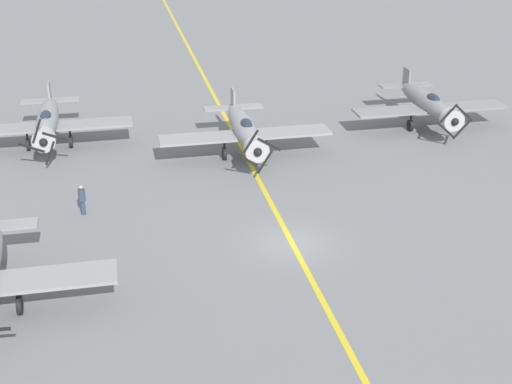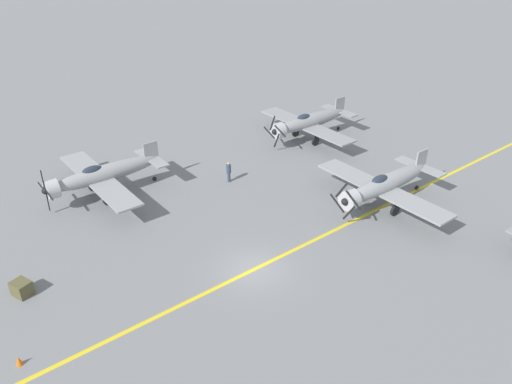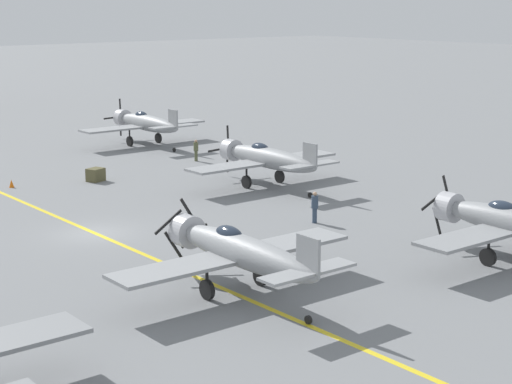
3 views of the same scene
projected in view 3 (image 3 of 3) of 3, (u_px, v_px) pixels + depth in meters
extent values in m
plane|color=slate|center=(95.00, 233.00, 47.82)|extent=(400.00, 400.00, 0.00)
cube|color=yellow|center=(95.00, 233.00, 47.82)|extent=(0.30, 160.00, 0.01)
cylinder|color=#B7B7BC|center=(449.00, 207.00, 45.25)|extent=(1.57, 0.90, 1.58)
ellipsoid|color=#232D3D|center=(503.00, 208.00, 42.60)|extent=(0.80, 1.70, 0.76)
cube|color=gray|center=(508.00, 227.00, 42.51)|extent=(12.00, 2.10, 0.16)
sphere|color=black|center=(442.00, 205.00, 45.63)|extent=(0.56, 0.56, 0.56)
cube|color=black|center=(451.00, 209.00, 46.20)|extent=(1.67, 0.06, 0.80)
cube|color=black|center=(447.00, 190.00, 45.66)|extent=(0.80, 0.06, 1.67)
cube|color=black|center=(432.00, 201.00, 45.07)|extent=(1.67, 0.06, 0.80)
cube|color=black|center=(437.00, 221.00, 45.60)|extent=(0.80, 0.06, 1.67)
cylinder|color=black|center=(489.00, 245.00, 41.74)|extent=(0.14, 0.14, 1.26)
cylinder|color=black|center=(488.00, 257.00, 41.87)|extent=(0.22, 0.90, 0.90)
ellipsoid|color=#929497|center=(270.00, 158.00, 59.23)|extent=(1.50, 9.50, 1.42)
cylinder|color=#B7B7BC|center=(232.00, 150.00, 62.62)|extent=(1.57, 0.90, 1.58)
ellipsoid|color=#232D3D|center=(260.00, 148.00, 59.98)|extent=(0.80, 1.70, 0.76)
cube|color=#929497|center=(263.00, 162.00, 59.88)|extent=(12.00, 2.10, 0.16)
cube|color=#929497|center=(310.00, 165.00, 56.08)|extent=(4.40, 1.10, 0.12)
cube|color=#929497|center=(310.00, 155.00, 55.94)|extent=(0.14, 1.30, 1.60)
sphere|color=black|center=(228.00, 149.00, 63.00)|extent=(0.56, 0.56, 0.56)
cube|color=black|center=(227.00, 161.00, 63.17)|extent=(0.22, 0.06, 1.75)
cube|color=black|center=(237.00, 148.00, 63.55)|extent=(1.75, 0.06, 0.22)
cube|color=black|center=(228.00, 137.00, 62.84)|extent=(0.22, 0.06, 1.75)
cube|color=black|center=(218.00, 150.00, 62.46)|extent=(1.75, 0.06, 0.22)
cylinder|color=black|center=(247.00, 173.00, 59.11)|extent=(0.14, 0.14, 1.26)
cylinder|color=black|center=(247.00, 182.00, 59.25)|extent=(0.22, 0.90, 0.90)
cylinder|color=black|center=(280.00, 168.00, 60.94)|extent=(0.14, 0.14, 1.26)
cylinder|color=black|center=(280.00, 177.00, 61.07)|extent=(0.22, 0.90, 0.90)
cylinder|color=black|center=(310.00, 195.00, 56.48)|extent=(0.12, 0.36, 0.36)
ellipsoid|color=#929597|center=(148.00, 123.00, 76.36)|extent=(1.50, 9.50, 1.42)
cylinder|color=#B7B7BC|center=(123.00, 118.00, 79.76)|extent=(1.58, 0.90, 1.58)
ellipsoid|color=#232D3D|center=(141.00, 115.00, 77.11)|extent=(0.80, 1.70, 0.76)
cube|color=#929597|center=(144.00, 126.00, 77.02)|extent=(12.00, 2.10, 0.16)
cube|color=#929597|center=(173.00, 126.00, 73.21)|extent=(4.40, 1.10, 0.12)
cube|color=#929597|center=(173.00, 119.00, 73.07)|extent=(0.14, 1.30, 1.60)
sphere|color=black|center=(120.00, 117.00, 80.14)|extent=(0.56, 0.56, 0.56)
cube|color=black|center=(120.00, 127.00, 80.31)|extent=(0.19, 0.06, 1.75)
cube|color=black|center=(128.00, 117.00, 80.68)|extent=(1.75, 0.06, 0.19)
cube|color=black|center=(120.00, 108.00, 79.96)|extent=(0.19, 0.06, 1.75)
cube|color=black|center=(112.00, 118.00, 79.60)|extent=(1.75, 0.06, 0.19)
cylinder|color=black|center=(130.00, 134.00, 76.24)|extent=(0.14, 0.14, 1.26)
cylinder|color=black|center=(130.00, 141.00, 76.38)|extent=(0.22, 0.90, 0.90)
cylinder|color=black|center=(158.00, 131.00, 78.07)|extent=(0.14, 0.14, 1.26)
cylinder|color=black|center=(158.00, 138.00, 78.21)|extent=(0.22, 0.90, 0.90)
cylinder|color=black|center=(174.00, 150.00, 73.61)|extent=(0.12, 0.36, 0.36)
ellipsoid|color=#939598|center=(245.00, 252.00, 37.13)|extent=(1.50, 9.50, 1.42)
cylinder|color=#B7B7BC|center=(187.00, 231.00, 40.52)|extent=(1.58, 0.90, 1.58)
ellipsoid|color=#232D3D|center=(229.00, 234.00, 37.88)|extent=(0.80, 1.70, 0.76)
cube|color=#939598|center=(234.00, 256.00, 37.78)|extent=(12.00, 2.10, 0.16)
cube|color=#939598|center=(308.00, 271.00, 33.98)|extent=(4.40, 1.10, 0.12)
cube|color=#939598|center=(308.00, 256.00, 33.84)|extent=(0.14, 1.30, 1.60)
sphere|color=black|center=(181.00, 229.00, 40.90)|extent=(0.56, 0.56, 0.56)
cube|color=black|center=(189.00, 212.00, 41.03)|extent=(1.05, 0.06, 1.56)
cube|color=black|center=(168.00, 222.00, 40.35)|extent=(1.56, 0.06, 1.05)
cube|color=black|center=(174.00, 245.00, 40.78)|extent=(1.05, 0.06, 1.56)
cube|color=black|center=(194.00, 236.00, 41.46)|extent=(1.56, 0.06, 1.05)
cylinder|color=black|center=(207.00, 276.00, 37.01)|extent=(0.14, 0.14, 1.26)
cylinder|color=black|center=(207.00, 290.00, 37.15)|extent=(0.22, 0.90, 0.90)
cylinder|color=black|center=(261.00, 263.00, 38.84)|extent=(0.14, 0.14, 1.26)
cylinder|color=black|center=(261.00, 276.00, 38.97)|extent=(0.22, 0.90, 0.90)
cylinder|color=black|center=(308.00, 320.00, 34.38)|extent=(0.12, 0.36, 0.36)
cylinder|color=#334256|center=(315.00, 215.00, 50.01)|extent=(0.28, 0.28, 0.89)
cylinder|color=#334256|center=(315.00, 202.00, 49.83)|extent=(0.41, 0.41, 0.74)
sphere|color=tan|center=(315.00, 194.00, 49.72)|extent=(0.24, 0.24, 0.24)
cylinder|color=#515638|center=(196.00, 156.00, 69.31)|extent=(0.26, 0.26, 0.84)
cylinder|color=#515638|center=(196.00, 147.00, 69.14)|extent=(0.38, 0.38, 0.70)
sphere|color=tan|center=(196.00, 141.00, 69.04)|extent=(0.23, 0.23, 0.23)
cube|color=brown|center=(96.00, 175.00, 61.58)|extent=(1.39, 1.27, 0.95)
cone|color=orange|center=(12.00, 184.00, 59.55)|extent=(0.36, 0.36, 0.55)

